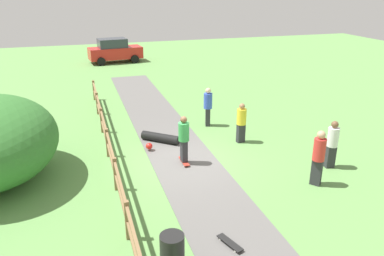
{
  "coord_description": "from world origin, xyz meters",
  "views": [
    {
      "loc": [
        -3.43,
        -12.01,
        6.11
      ],
      "look_at": [
        0.51,
        0.7,
        1.0
      ],
      "focal_mm": 35.51,
      "sensor_mm": 36.0,
      "label": 1
    }
  ],
  "objects_px": {
    "trash_bin": "(172,252)",
    "bystander_white": "(332,142)",
    "bystander_blue": "(208,105)",
    "parked_car_red": "(115,51)",
    "skater_fallen": "(160,138)",
    "skateboard_loose": "(230,243)",
    "bystander_red": "(319,155)",
    "skater_riding": "(184,137)",
    "bystander_yellow": "(241,121)"
  },
  "relations": [
    {
      "from": "trash_bin",
      "to": "bystander_red",
      "type": "distance_m",
      "value": 5.91
    },
    {
      "from": "bystander_blue",
      "to": "bystander_white",
      "type": "height_order",
      "value": "bystander_blue"
    },
    {
      "from": "bystander_red",
      "to": "bystander_white",
      "type": "relative_size",
      "value": 1.08
    },
    {
      "from": "bystander_blue",
      "to": "bystander_yellow",
      "type": "relative_size",
      "value": 1.07
    },
    {
      "from": "skater_riding",
      "to": "skateboard_loose",
      "type": "relative_size",
      "value": 2.17
    },
    {
      "from": "bystander_blue",
      "to": "trash_bin",
      "type": "bearing_deg",
      "value": -114.31
    },
    {
      "from": "trash_bin",
      "to": "bystander_red",
      "type": "height_order",
      "value": "bystander_red"
    },
    {
      "from": "bystander_blue",
      "to": "skateboard_loose",
      "type": "bearing_deg",
      "value": -105.71
    },
    {
      "from": "skater_fallen",
      "to": "skateboard_loose",
      "type": "bearing_deg",
      "value": -88.0
    },
    {
      "from": "bystander_yellow",
      "to": "bystander_red",
      "type": "height_order",
      "value": "bystander_red"
    },
    {
      "from": "trash_bin",
      "to": "bystander_white",
      "type": "distance_m",
      "value": 7.38
    },
    {
      "from": "skater_riding",
      "to": "skater_fallen",
      "type": "bearing_deg",
      "value": 101.47
    },
    {
      "from": "trash_bin",
      "to": "bystander_blue",
      "type": "height_order",
      "value": "bystander_blue"
    },
    {
      "from": "skater_fallen",
      "to": "skater_riding",
      "type": "bearing_deg",
      "value": -78.53
    },
    {
      "from": "skater_fallen",
      "to": "bystander_yellow",
      "type": "height_order",
      "value": "bystander_yellow"
    },
    {
      "from": "skater_riding",
      "to": "parked_car_red",
      "type": "height_order",
      "value": "parked_car_red"
    },
    {
      "from": "skater_fallen",
      "to": "bystander_white",
      "type": "relative_size",
      "value": 0.87
    },
    {
      "from": "skater_fallen",
      "to": "skateboard_loose",
      "type": "xyz_separation_m",
      "value": [
        0.24,
        -6.85,
        -0.11
      ]
    },
    {
      "from": "bystander_yellow",
      "to": "parked_car_red",
      "type": "xyz_separation_m",
      "value": [
        -2.98,
        18.33,
        0.06
      ]
    },
    {
      "from": "skateboard_loose",
      "to": "bystander_yellow",
      "type": "xyz_separation_m",
      "value": [
        2.95,
        5.97,
        0.82
      ]
    },
    {
      "from": "skateboard_loose",
      "to": "parked_car_red",
      "type": "height_order",
      "value": "parked_car_red"
    },
    {
      "from": "bystander_blue",
      "to": "parked_car_red",
      "type": "bearing_deg",
      "value": 98.22
    },
    {
      "from": "skateboard_loose",
      "to": "bystander_white",
      "type": "distance_m",
      "value": 5.89
    },
    {
      "from": "trash_bin",
      "to": "bystander_white",
      "type": "relative_size",
      "value": 0.52
    },
    {
      "from": "bystander_white",
      "to": "bystander_yellow",
      "type": "bearing_deg",
      "value": 124.45
    },
    {
      "from": "bystander_yellow",
      "to": "bystander_red",
      "type": "bearing_deg",
      "value": -77.55
    },
    {
      "from": "bystander_white",
      "to": "trash_bin",
      "type": "bearing_deg",
      "value": -153.24
    },
    {
      "from": "skater_fallen",
      "to": "bystander_yellow",
      "type": "bearing_deg",
      "value": -15.39
    },
    {
      "from": "skater_fallen",
      "to": "bystander_blue",
      "type": "distance_m",
      "value": 2.97
    },
    {
      "from": "skateboard_loose",
      "to": "parked_car_red",
      "type": "xyz_separation_m",
      "value": [
        -0.03,
        24.3,
        0.87
      ]
    },
    {
      "from": "skateboard_loose",
      "to": "bystander_red",
      "type": "height_order",
      "value": "bystander_red"
    },
    {
      "from": "skater_fallen",
      "to": "bystander_white",
      "type": "bearing_deg",
      "value": -36.53
    },
    {
      "from": "trash_bin",
      "to": "parked_car_red",
      "type": "relative_size",
      "value": 0.21
    },
    {
      "from": "bystander_blue",
      "to": "parked_car_red",
      "type": "height_order",
      "value": "parked_car_red"
    },
    {
      "from": "trash_bin",
      "to": "bystander_white",
      "type": "xyz_separation_m",
      "value": [
        6.57,
        3.31,
        0.5
      ]
    },
    {
      "from": "bystander_red",
      "to": "trash_bin",
      "type": "bearing_deg",
      "value": -156.04
    },
    {
      "from": "trash_bin",
      "to": "skater_riding",
      "type": "relative_size",
      "value": 0.51
    },
    {
      "from": "bystander_red",
      "to": "parked_car_red",
      "type": "height_order",
      "value": "parked_car_red"
    },
    {
      "from": "skater_fallen",
      "to": "parked_car_red",
      "type": "relative_size",
      "value": 0.35
    },
    {
      "from": "trash_bin",
      "to": "skateboard_loose",
      "type": "bearing_deg",
      "value": 13.0
    },
    {
      "from": "bystander_yellow",
      "to": "trash_bin",
      "type": "bearing_deg",
      "value": -125.43
    },
    {
      "from": "parked_car_red",
      "to": "bystander_blue",
      "type": "bearing_deg",
      "value": -81.78
    },
    {
      "from": "trash_bin",
      "to": "bystander_yellow",
      "type": "bearing_deg",
      "value": 54.57
    },
    {
      "from": "skater_fallen",
      "to": "skateboard_loose",
      "type": "relative_size",
      "value": 1.83
    },
    {
      "from": "skater_riding",
      "to": "bystander_yellow",
      "type": "bearing_deg",
      "value": 23.91
    },
    {
      "from": "parked_car_red",
      "to": "skater_fallen",
      "type": "bearing_deg",
      "value": -90.69
    },
    {
      "from": "skater_fallen",
      "to": "bystander_red",
      "type": "distance_m",
      "value": 6.36
    },
    {
      "from": "bystander_blue",
      "to": "bystander_red",
      "type": "relative_size",
      "value": 0.95
    },
    {
      "from": "skateboard_loose",
      "to": "bystander_white",
      "type": "relative_size",
      "value": 0.48
    },
    {
      "from": "skater_fallen",
      "to": "bystander_blue",
      "type": "xyz_separation_m",
      "value": [
        2.54,
        1.33,
        0.77
      ]
    }
  ]
}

